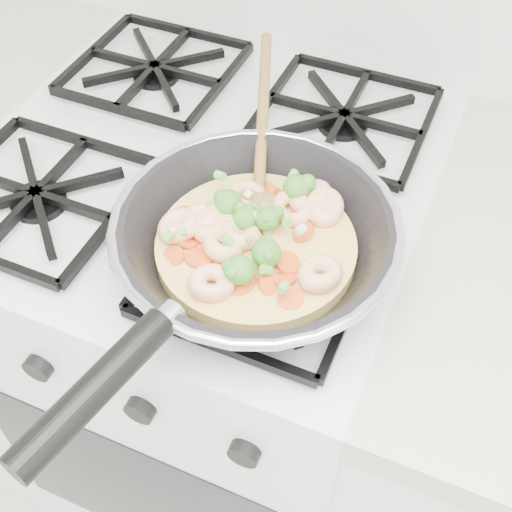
% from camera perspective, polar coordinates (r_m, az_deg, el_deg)
% --- Properties ---
extents(stove, '(0.60, 0.60, 0.92)m').
position_cam_1_polar(stove, '(1.22, -3.53, -7.71)').
color(stove, white).
rests_on(stove, ground).
extents(skillet, '(0.31, 0.62, 0.10)m').
position_cam_1_polar(skillet, '(0.71, -0.24, 1.44)').
color(skillet, black).
rests_on(skillet, stove).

